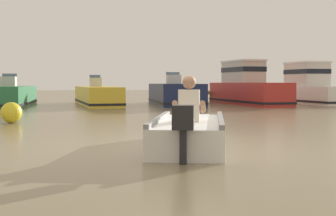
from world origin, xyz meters
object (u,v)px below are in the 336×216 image
object	(u,v)px
moored_boat_navy	(175,95)
moored_boat_white	(310,88)
moored_boat_yellow	(97,96)
moored_boat_red	(246,88)
mooring_buoy	(11,113)
rowboat_with_person	(190,132)
moored_boat_green	(7,97)

from	to	relation	value
moored_boat_navy	moored_boat_white	size ratio (longest dim) A/B	1.00
moored_boat_yellow	moored_boat_red	world-z (taller)	moored_boat_red
mooring_buoy	rowboat_with_person	bearing A→B (deg)	-52.25
rowboat_with_person	moored_boat_red	world-z (taller)	moored_boat_red
moored_boat_green	moored_boat_red	world-z (taller)	moored_boat_red
rowboat_with_person	moored_boat_navy	bearing A→B (deg)	83.75
rowboat_with_person	moored_boat_white	size ratio (longest dim) A/B	0.65
rowboat_with_person	mooring_buoy	size ratio (longest dim) A/B	6.64
moored_boat_navy	moored_boat_white	bearing A→B (deg)	5.74
moored_boat_white	mooring_buoy	bearing A→B (deg)	-140.08
moored_boat_navy	moored_boat_white	world-z (taller)	moored_boat_white
moored_boat_yellow	moored_boat_red	size ratio (longest dim) A/B	1.03
rowboat_with_person	mooring_buoy	xyz separation A→B (m)	(-3.98, 5.14, 0.03)
moored_boat_white	rowboat_with_person	bearing A→B (deg)	-119.02
moored_boat_yellow	mooring_buoy	distance (m)	10.39
moored_boat_yellow	moored_boat_navy	size ratio (longest dim) A/B	1.19
moored_boat_green	moored_boat_white	xyz separation A→B (m)	(14.81, 1.67, 0.36)
moored_boat_white	moored_boat_green	bearing A→B (deg)	-173.58
moored_boat_red	mooring_buoy	size ratio (longest dim) A/B	11.91
rowboat_with_person	moored_boat_red	distance (m)	15.98
rowboat_with_person	moored_boat_red	bearing A→B (deg)	70.98
mooring_buoy	moored_boat_green	bearing A→B (deg)	102.97
mooring_buoy	moored_boat_red	bearing A→B (deg)	47.34
moored_boat_green	moored_boat_red	xyz separation A→B (m)	(11.25, 0.97, 0.39)
moored_boat_green	moored_boat_white	world-z (taller)	moored_boat_white
rowboat_with_person	moored_boat_yellow	bearing A→B (deg)	97.81
rowboat_with_person	moored_boat_red	size ratio (longest dim) A/B	0.56
rowboat_with_person	moored_boat_green	world-z (taller)	moored_boat_green
moored_boat_white	mooring_buoy	xyz separation A→B (m)	(-12.74, -10.66, -0.52)
moored_boat_navy	moored_boat_red	bearing A→B (deg)	0.32
moored_boat_navy	mooring_buoy	distance (m)	11.43
moored_boat_green	moored_boat_navy	world-z (taller)	moored_boat_navy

